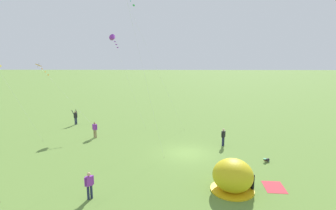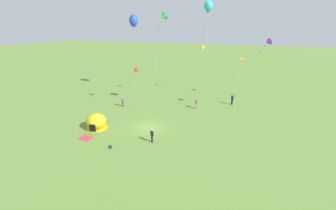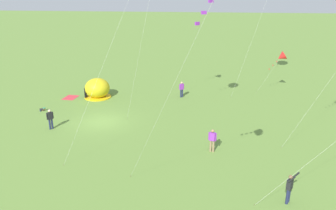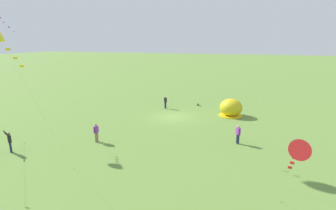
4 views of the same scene
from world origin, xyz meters
name	(u,v)px [view 2 (image 2 of 4)]	position (x,y,z in m)	size (l,w,h in m)	color
ground_plane	(149,127)	(0.00, 0.00, 0.00)	(300.00, 300.00, 0.00)	olive
popup_tent	(96,121)	(-6.59, -2.62, 1.00)	(2.81, 2.81, 2.10)	gold
picnic_blanket	(86,138)	(-6.11, -5.51, 0.01)	(1.70, 1.30, 0.01)	#CC333D
toddler_crawling	(111,146)	(-1.83, -6.45, 0.18)	(0.40, 0.55, 0.32)	black
person_far_back	(152,135)	(2.10, -3.61, 0.96)	(0.48, 0.43, 1.72)	#1E2347
person_arms_raised	(232,99)	(9.87, 13.76, 1.00)	(0.72, 0.67, 1.89)	#1E2347
person_with_toddler	(123,101)	(-7.84, 6.31, 0.96)	(0.42, 0.48, 1.72)	#1E2347
person_strolling	(197,103)	(4.40, 9.64, 0.96)	(0.33, 0.57, 1.72)	#8C7251
kite_green	(163,17)	(0.17, 5.37, 14.34)	(1.99, 4.04, 14.97)	silver
kite_red	(135,71)	(-10.74, 16.79, 4.09)	(1.01, 2.89, 4.71)	silver
kite_yellow	(202,48)	(2.92, 19.26, 9.04)	(0.89, 5.09, 9.57)	silver
kite_orange	(241,61)	(10.54, 17.98, 7.13)	(0.95, 6.86, 7.77)	silver
kite_cyan	(208,6)	(6.03, 6.84, 15.70)	(2.21, 7.48, 16.43)	silver
kite_blue	(134,21)	(-10.06, 15.77, 14.14)	(2.55, 5.06, 15.27)	silver
kite_purple	(268,42)	(14.06, 9.49, 11.04)	(6.32, 5.48, 11.59)	silver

